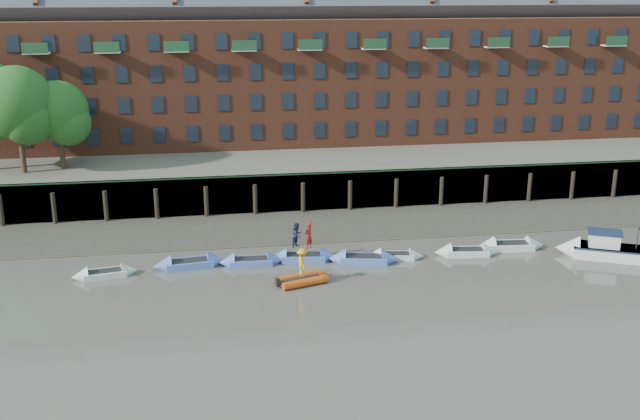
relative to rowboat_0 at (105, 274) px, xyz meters
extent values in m
plane|color=#58544D|center=(16.79, -9.69, -0.22)|extent=(220.00, 220.00, 0.00)
cube|color=#3D382F|center=(16.79, 8.31, -0.22)|extent=(110.00, 8.00, 0.50)
cube|color=#4C4336|center=(16.79, 4.91, -0.22)|extent=(110.00, 1.60, 0.10)
cube|color=#2D2A26|center=(16.79, 12.71, 1.38)|extent=(110.00, 0.80, 3.20)
cylinder|color=black|center=(-9.21, 12.06, 1.08)|extent=(0.36, 0.36, 2.60)
cylinder|color=black|center=(-5.21, 12.06, 1.08)|extent=(0.36, 0.36, 2.60)
cylinder|color=black|center=(-1.21, 12.06, 1.08)|extent=(0.36, 0.36, 2.60)
cylinder|color=black|center=(2.79, 12.06, 1.08)|extent=(0.36, 0.36, 2.60)
cylinder|color=black|center=(6.79, 12.06, 1.08)|extent=(0.36, 0.36, 2.60)
cylinder|color=black|center=(10.79, 12.06, 1.08)|extent=(0.36, 0.36, 2.60)
cylinder|color=black|center=(14.79, 12.06, 1.08)|extent=(0.36, 0.36, 2.60)
cylinder|color=black|center=(18.79, 12.06, 1.08)|extent=(0.36, 0.36, 2.60)
cylinder|color=black|center=(22.79, 12.06, 1.08)|extent=(0.36, 0.36, 2.60)
cylinder|color=black|center=(26.79, 12.06, 1.08)|extent=(0.36, 0.36, 2.60)
cylinder|color=black|center=(30.79, 12.06, 1.08)|extent=(0.36, 0.36, 2.60)
cylinder|color=black|center=(34.79, 12.06, 1.08)|extent=(0.36, 0.36, 2.60)
cylinder|color=black|center=(38.79, 12.06, 1.08)|extent=(0.36, 0.36, 2.60)
cylinder|color=black|center=(42.79, 12.06, 1.08)|extent=(0.36, 0.36, 2.60)
cube|color=#264C2D|center=(16.79, 12.41, 3.03)|extent=(110.00, 0.06, 0.10)
cube|color=#5E594D|center=(16.79, 26.31, 1.38)|extent=(110.00, 28.00, 3.20)
cube|color=brown|center=(16.79, 27.31, 8.98)|extent=(80.00, 10.00, 12.00)
cube|color=#42444C|center=(16.79, 27.31, 16.18)|extent=(80.60, 15.56, 15.56)
cube|color=black|center=(-9.21, 22.29, 4.78)|extent=(1.10, 0.12, 1.50)
cube|color=black|center=(-6.21, 22.29, 4.78)|extent=(1.10, 0.12, 1.50)
cube|color=black|center=(-3.21, 22.29, 4.78)|extent=(1.10, 0.12, 1.50)
cube|color=black|center=(-0.21, 22.29, 4.78)|extent=(1.10, 0.12, 1.50)
cube|color=black|center=(2.79, 22.29, 4.78)|extent=(1.10, 0.12, 1.50)
cube|color=black|center=(5.79, 22.29, 4.78)|extent=(1.10, 0.12, 1.50)
cube|color=black|center=(8.79, 22.29, 4.78)|extent=(1.10, 0.12, 1.50)
cube|color=black|center=(11.79, 22.29, 4.78)|extent=(1.10, 0.12, 1.50)
cube|color=black|center=(14.79, 22.29, 4.78)|extent=(1.10, 0.12, 1.50)
cube|color=black|center=(17.79, 22.29, 4.78)|extent=(1.10, 0.12, 1.50)
cube|color=black|center=(20.79, 22.29, 4.78)|extent=(1.10, 0.12, 1.50)
cube|color=black|center=(23.79, 22.29, 4.78)|extent=(1.10, 0.12, 1.50)
cube|color=black|center=(26.79, 22.29, 4.78)|extent=(1.10, 0.12, 1.50)
cube|color=black|center=(29.79, 22.29, 4.78)|extent=(1.10, 0.12, 1.50)
cube|color=black|center=(32.79, 22.29, 4.78)|extent=(1.10, 0.12, 1.50)
cube|color=black|center=(35.79, 22.29, 4.78)|extent=(1.10, 0.12, 1.50)
cube|color=black|center=(38.79, 22.29, 4.78)|extent=(1.10, 0.12, 1.50)
cube|color=black|center=(41.79, 22.29, 4.78)|extent=(1.10, 0.12, 1.50)
cube|color=black|center=(44.79, 22.29, 4.78)|extent=(1.10, 0.12, 1.50)
cube|color=black|center=(47.79, 22.29, 4.78)|extent=(1.10, 0.12, 1.50)
cube|color=black|center=(50.79, 22.29, 4.78)|extent=(1.10, 0.12, 1.50)
cube|color=black|center=(-9.21, 22.29, 7.58)|extent=(1.10, 0.12, 1.50)
cube|color=black|center=(-6.21, 22.29, 7.58)|extent=(1.10, 0.12, 1.50)
cube|color=black|center=(-3.21, 22.29, 7.58)|extent=(1.10, 0.12, 1.50)
cube|color=black|center=(-0.21, 22.29, 7.58)|extent=(1.10, 0.12, 1.50)
cube|color=black|center=(2.79, 22.29, 7.58)|extent=(1.10, 0.12, 1.50)
cube|color=black|center=(5.79, 22.29, 7.58)|extent=(1.10, 0.12, 1.50)
cube|color=black|center=(8.79, 22.29, 7.58)|extent=(1.10, 0.12, 1.50)
cube|color=black|center=(11.79, 22.29, 7.58)|extent=(1.10, 0.12, 1.50)
cube|color=black|center=(14.79, 22.29, 7.58)|extent=(1.10, 0.12, 1.50)
cube|color=black|center=(17.79, 22.29, 7.58)|extent=(1.10, 0.12, 1.50)
cube|color=black|center=(20.79, 22.29, 7.58)|extent=(1.10, 0.12, 1.50)
cube|color=black|center=(23.79, 22.29, 7.58)|extent=(1.10, 0.12, 1.50)
cube|color=black|center=(26.79, 22.29, 7.58)|extent=(1.10, 0.12, 1.50)
cube|color=black|center=(29.79, 22.29, 7.58)|extent=(1.10, 0.12, 1.50)
cube|color=black|center=(32.79, 22.29, 7.58)|extent=(1.10, 0.12, 1.50)
cube|color=black|center=(35.79, 22.29, 7.58)|extent=(1.10, 0.12, 1.50)
cube|color=black|center=(38.79, 22.29, 7.58)|extent=(1.10, 0.12, 1.50)
cube|color=black|center=(41.79, 22.29, 7.58)|extent=(1.10, 0.12, 1.50)
cube|color=black|center=(44.79, 22.29, 7.58)|extent=(1.10, 0.12, 1.50)
cube|color=black|center=(47.79, 22.29, 7.58)|extent=(1.10, 0.12, 1.50)
cube|color=black|center=(-9.21, 22.29, 10.38)|extent=(1.10, 0.12, 1.50)
cube|color=black|center=(-6.21, 22.29, 10.38)|extent=(1.10, 0.12, 1.50)
cube|color=black|center=(-3.21, 22.29, 10.38)|extent=(1.10, 0.12, 1.50)
cube|color=black|center=(-0.21, 22.29, 10.38)|extent=(1.10, 0.12, 1.50)
cube|color=black|center=(2.79, 22.29, 10.38)|extent=(1.10, 0.12, 1.50)
cube|color=black|center=(5.79, 22.29, 10.38)|extent=(1.10, 0.12, 1.50)
cube|color=black|center=(8.79, 22.29, 10.38)|extent=(1.10, 0.12, 1.50)
cube|color=black|center=(11.79, 22.29, 10.38)|extent=(1.10, 0.12, 1.50)
cube|color=black|center=(14.79, 22.29, 10.38)|extent=(1.10, 0.12, 1.50)
cube|color=black|center=(17.79, 22.29, 10.38)|extent=(1.10, 0.12, 1.50)
cube|color=black|center=(20.79, 22.29, 10.38)|extent=(1.10, 0.12, 1.50)
cube|color=black|center=(23.79, 22.29, 10.38)|extent=(1.10, 0.12, 1.50)
cube|color=black|center=(26.79, 22.29, 10.38)|extent=(1.10, 0.12, 1.50)
cube|color=black|center=(29.79, 22.29, 10.38)|extent=(1.10, 0.12, 1.50)
cube|color=black|center=(32.79, 22.29, 10.38)|extent=(1.10, 0.12, 1.50)
cube|color=black|center=(35.79, 22.29, 10.38)|extent=(1.10, 0.12, 1.50)
cube|color=black|center=(38.79, 22.29, 10.38)|extent=(1.10, 0.12, 1.50)
cube|color=black|center=(41.79, 22.29, 10.38)|extent=(1.10, 0.12, 1.50)
cube|color=black|center=(44.79, 22.29, 10.38)|extent=(1.10, 0.12, 1.50)
cube|color=black|center=(47.79, 22.29, 10.38)|extent=(1.10, 0.12, 1.50)
cube|color=black|center=(-9.21, 22.29, 13.18)|extent=(1.10, 0.12, 1.50)
cube|color=black|center=(-6.21, 22.29, 13.18)|extent=(1.10, 0.12, 1.50)
cube|color=black|center=(-3.21, 22.29, 13.18)|extent=(1.10, 0.12, 1.50)
cube|color=black|center=(-0.21, 22.29, 13.18)|extent=(1.10, 0.12, 1.50)
cube|color=black|center=(2.79, 22.29, 13.18)|extent=(1.10, 0.12, 1.50)
cube|color=black|center=(5.79, 22.29, 13.18)|extent=(1.10, 0.12, 1.50)
cube|color=black|center=(8.79, 22.29, 13.18)|extent=(1.10, 0.12, 1.50)
cube|color=black|center=(11.79, 22.29, 13.18)|extent=(1.10, 0.12, 1.50)
cube|color=black|center=(14.79, 22.29, 13.18)|extent=(1.10, 0.12, 1.50)
cube|color=black|center=(17.79, 22.29, 13.18)|extent=(1.10, 0.12, 1.50)
cube|color=black|center=(20.79, 22.29, 13.18)|extent=(1.10, 0.12, 1.50)
cube|color=black|center=(23.79, 22.29, 13.18)|extent=(1.10, 0.12, 1.50)
cube|color=black|center=(26.79, 22.29, 13.18)|extent=(1.10, 0.12, 1.50)
cube|color=black|center=(29.79, 22.29, 13.18)|extent=(1.10, 0.12, 1.50)
cube|color=black|center=(32.79, 22.29, 13.18)|extent=(1.10, 0.12, 1.50)
cube|color=black|center=(35.79, 22.29, 13.18)|extent=(1.10, 0.12, 1.50)
cube|color=black|center=(38.79, 22.29, 13.18)|extent=(1.10, 0.12, 1.50)
cube|color=black|center=(41.79, 22.29, 13.18)|extent=(1.10, 0.12, 1.50)
cube|color=black|center=(44.79, 22.29, 13.18)|extent=(1.10, 0.12, 1.50)
cube|color=black|center=(47.79, 22.29, 13.18)|extent=(1.10, 0.12, 1.50)
cylinder|color=#3A281C|center=(-8.21, 16.81, 5.36)|extent=(0.44, 0.44, 4.75)
sphere|color=#24571E|center=(-8.21, 16.81, 8.87)|extent=(6.08, 6.08, 6.08)
cylinder|color=#3A281C|center=(-5.21, 17.81, 4.98)|extent=(0.44, 0.44, 4.00)
sphere|color=#24571E|center=(-5.21, 17.81, 7.94)|extent=(5.12, 5.12, 5.12)
cube|color=silver|center=(0.00, 0.00, -0.01)|extent=(2.91, 1.70, 0.43)
cone|color=silver|center=(1.57, 0.28, -0.01)|extent=(1.27, 1.40, 1.23)
cone|color=silver|center=(-1.57, -0.28, -0.01)|extent=(1.27, 1.40, 1.23)
cube|color=black|center=(0.00, 0.00, 0.19)|extent=(2.41, 1.32, 0.06)
cube|color=#506CC3|center=(5.48, 0.92, 0.03)|extent=(3.30, 1.79, 0.49)
cone|color=#506CC3|center=(7.31, 1.13, 0.03)|extent=(1.39, 1.56, 1.42)
cone|color=#506CC3|center=(3.66, 0.70, 0.03)|extent=(1.39, 1.56, 1.42)
cube|color=black|center=(5.48, 0.92, 0.25)|extent=(2.74, 1.37, 0.06)
cube|color=#506CC3|center=(9.64, 0.73, 0.01)|extent=(2.91, 1.37, 0.45)
cone|color=#506CC3|center=(11.32, 0.69, 0.01)|extent=(1.15, 1.33, 1.30)
cone|color=#506CC3|center=(7.96, 0.77, 0.01)|extent=(1.15, 1.33, 1.30)
cube|color=black|center=(9.64, 0.73, 0.21)|extent=(2.42, 1.03, 0.06)
cube|color=#506CC3|center=(13.30, 0.93, 0.02)|extent=(3.15, 1.69, 0.47)
cone|color=#506CC3|center=(15.04, 0.73, 0.02)|extent=(1.32, 1.48, 1.36)
cone|color=#506CC3|center=(11.55, 1.13, 0.02)|extent=(1.32, 1.48, 1.36)
cube|color=black|center=(13.30, 0.93, 0.23)|extent=(2.61, 1.30, 0.06)
cube|color=#506CC3|center=(17.36, -0.10, 0.03)|extent=(3.41, 2.02, 0.50)
cone|color=#506CC3|center=(19.20, -0.45, 0.03)|extent=(1.49, 1.65, 1.44)
cone|color=#506CC3|center=(15.53, 0.25, 0.03)|extent=(1.49, 1.65, 1.44)
cube|color=black|center=(17.36, -0.10, 0.26)|extent=(2.82, 1.57, 0.06)
cube|color=silver|center=(19.70, 0.30, -0.02)|extent=(2.74, 1.58, 0.40)
cone|color=silver|center=(21.18, 0.04, -0.02)|extent=(1.19, 1.32, 1.16)
cone|color=silver|center=(18.21, 0.55, -0.02)|extent=(1.19, 1.32, 1.16)
cube|color=black|center=(19.70, 0.30, 0.16)|extent=(2.27, 1.23, 0.06)
cube|color=silver|center=(24.90, 0.18, 0.01)|extent=(3.10, 1.69, 0.46)
cone|color=silver|center=(26.61, -0.03, 0.01)|extent=(1.31, 1.47, 1.34)
cone|color=silver|center=(23.18, 0.40, 0.01)|extent=(1.31, 1.47, 1.34)
cube|color=black|center=(24.90, 0.18, 0.22)|extent=(2.57, 1.30, 0.06)
cube|color=silver|center=(28.46, 0.87, 0.03)|extent=(3.30, 1.68, 0.50)
cone|color=silver|center=(30.32, 0.73, 0.03)|extent=(1.35, 1.53, 1.44)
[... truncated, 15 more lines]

